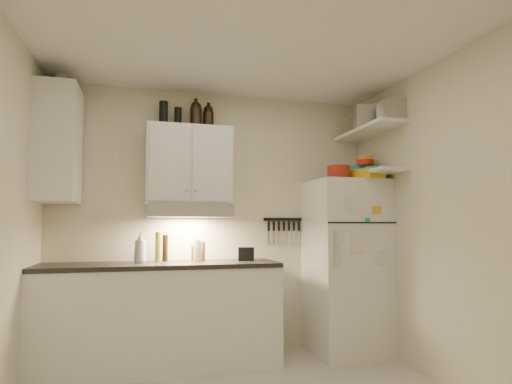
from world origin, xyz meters
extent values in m
cube|color=white|center=(0.00, 0.00, 2.61)|extent=(3.20, 3.00, 0.02)
cube|color=beige|center=(0.00, 1.51, 1.30)|extent=(3.20, 0.02, 2.60)
cube|color=beige|center=(1.61, 0.00, 1.30)|extent=(0.02, 3.00, 2.60)
cube|color=white|center=(-0.55, 1.20, 0.44)|extent=(2.10, 0.60, 0.88)
cube|color=#272321|center=(-0.55, 1.20, 0.90)|extent=(2.10, 0.62, 0.04)
cube|color=white|center=(-0.30, 1.33, 1.83)|extent=(0.80, 0.33, 0.75)
cube|color=white|center=(-1.44, 1.20, 1.95)|extent=(0.33, 0.55, 1.00)
cube|color=silver|center=(-0.30, 1.27, 1.39)|extent=(0.76, 0.46, 0.12)
cube|color=white|center=(1.25, 1.16, 0.85)|extent=(0.70, 0.68, 1.70)
cube|color=white|center=(1.45, 1.02, 2.20)|extent=(0.30, 0.95, 0.03)
cube|color=white|center=(1.45, 1.02, 1.76)|extent=(0.30, 0.95, 0.03)
cube|color=black|center=(0.70, 1.49, 1.32)|extent=(0.42, 0.02, 0.03)
cylinder|color=maroon|center=(1.11, 1.01, 1.76)|extent=(0.24, 0.24, 0.13)
cube|color=gold|center=(1.37, 0.92, 1.75)|extent=(0.28, 0.32, 0.09)
cylinder|color=silver|center=(1.37, 1.06, 1.76)|extent=(0.07, 0.07, 0.11)
cylinder|color=silver|center=(1.51, 1.24, 2.31)|extent=(0.29, 0.29, 0.18)
cube|color=#AAAAAD|center=(1.42, 1.01, 2.33)|extent=(0.27, 0.26, 0.23)
cube|color=#AAAAAD|center=(1.51, 0.70, 2.31)|extent=(0.21, 0.21, 0.20)
cylinder|color=teal|center=(1.45, 1.20, 1.82)|extent=(0.22, 0.22, 0.09)
cylinder|color=red|center=(1.45, 1.11, 1.89)|extent=(0.18, 0.18, 0.05)
cylinder|color=gold|center=(1.45, 1.11, 1.94)|extent=(0.14, 0.14, 0.04)
cylinder|color=teal|center=(1.50, 0.99, 1.80)|extent=(0.23, 0.23, 0.06)
cylinder|color=black|center=(-0.41, 1.40, 2.30)|extent=(0.09, 0.09, 0.20)
cylinder|color=black|center=(-0.55, 1.37, 2.32)|extent=(0.11, 0.11, 0.24)
cylinder|color=silver|center=(-1.46, 1.30, 2.53)|extent=(0.16, 0.16, 0.16)
imported|color=white|center=(-0.73, 1.21, 1.08)|extent=(0.12, 0.12, 0.31)
cylinder|color=brown|center=(-0.17, 1.31, 1.01)|extent=(0.06, 0.06, 0.18)
cylinder|color=#646E1B|center=(-0.58, 1.27, 1.06)|extent=(0.06, 0.06, 0.27)
cylinder|color=black|center=(-0.51, 1.36, 1.04)|extent=(0.07, 0.07, 0.25)
cylinder|color=silver|center=(-0.23, 1.22, 1.02)|extent=(0.08, 0.08, 0.20)
cylinder|color=maroon|center=(-0.23, 1.34, 0.99)|extent=(0.09, 0.09, 0.15)
cube|color=black|center=(0.24, 1.23, 0.98)|extent=(0.17, 0.14, 0.13)
camera|label=1|loc=(-0.73, -2.75, 1.24)|focal=30.00mm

